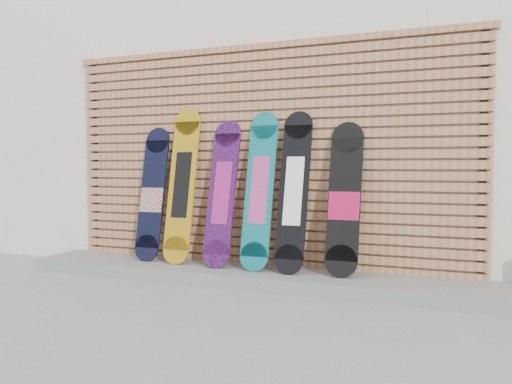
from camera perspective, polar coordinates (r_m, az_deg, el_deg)
ground at (r=4.14m, az=-2.49°, el=-12.37°), size 80.00×80.00×0.00m
building at (r=7.27m, az=12.53°, el=8.47°), size 12.00×5.00×3.60m
concrete_step at (r=4.79m, az=-0.83°, el=-9.51°), size 4.60×0.70×0.12m
slat_wall at (r=4.95m, az=0.43°, el=4.27°), size 4.26×0.08×2.29m
snowboard_0 at (r=5.31m, az=-11.75°, el=-0.26°), size 0.28×0.31×1.39m
snowboard_1 at (r=5.10m, az=-8.44°, el=0.82°), size 0.29×0.34×1.58m
snowboard_2 at (r=4.88m, az=-3.89°, el=-0.07°), size 0.28×0.37×1.44m
snowboard_3 at (r=4.73m, az=0.40°, el=0.25°), size 0.28×0.37×1.51m
snowboard_4 at (r=4.61m, az=4.34°, el=0.13°), size 0.28×0.38×1.50m
snowboard_5 at (r=4.52m, az=10.07°, el=-0.83°), size 0.29×0.34×1.38m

